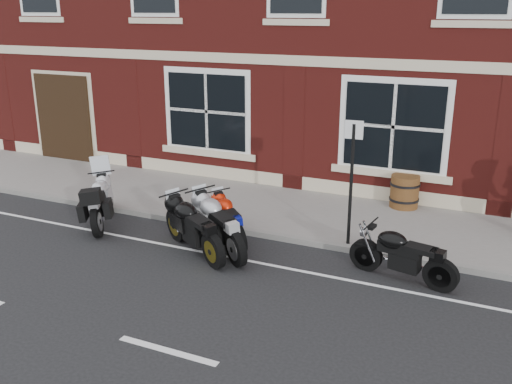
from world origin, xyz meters
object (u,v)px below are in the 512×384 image
moto_sport_black (194,225)px  barrel_planter (405,191)px  moto_sport_red (230,217)px  parking_sign (352,174)px  moto_touring_silver (103,199)px  moto_naked_black (401,253)px  moto_sport_silver (219,222)px

moto_sport_black → barrel_planter: 5.28m
moto_sport_red → barrel_planter: barrel_planter is taller
parking_sign → moto_sport_red: bearing=-170.6°
moto_touring_silver → moto_sport_black: 2.72m
moto_sport_red → moto_sport_black: moto_sport_black is taller
moto_touring_silver → moto_sport_black: size_ratio=0.97×
moto_sport_red → moto_naked_black: 3.62m
moto_sport_black → moto_touring_silver: bearing=110.3°
moto_sport_silver → moto_naked_black: size_ratio=0.96×
moto_touring_silver → moto_sport_red: (3.00, 0.33, -0.08)m
moto_touring_silver → moto_naked_black: size_ratio=0.96×
moto_sport_red → moto_naked_black: moto_naked_black is taller
moto_sport_black → moto_sport_silver: moto_sport_silver is taller
moto_sport_black → barrel_planter: size_ratio=2.56×
moto_sport_red → moto_sport_black: (-0.34, -0.89, 0.09)m
barrel_planter → parking_sign: parking_sign is taller
parking_sign → moto_sport_silver: bearing=-158.0°
barrel_planter → moto_naked_black: bearing=-80.3°
moto_sport_red → moto_sport_silver: 0.58m
moto_touring_silver → barrel_planter: (5.98, 3.55, -0.07)m
moto_touring_silver → parking_sign: size_ratio=0.77×
moto_naked_black → barrel_planter: (-0.62, 3.63, -0.01)m
moto_sport_red → parking_sign: 2.66m
moto_sport_red → moto_naked_black: bearing=-51.3°
moto_sport_silver → parking_sign: size_ratio=0.76×
moto_naked_black → barrel_planter: moto_naked_black is taller
moto_sport_silver → parking_sign: bearing=-27.2°
moto_sport_silver → moto_sport_red: bearing=41.4°
moto_touring_silver → moto_sport_silver: (3.04, -0.24, 0.02)m
moto_touring_silver → parking_sign: (5.38, 0.85, 0.99)m
moto_sport_red → parking_sign: parking_sign is taller
moto_touring_silver → moto_sport_silver: moto_touring_silver is taller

